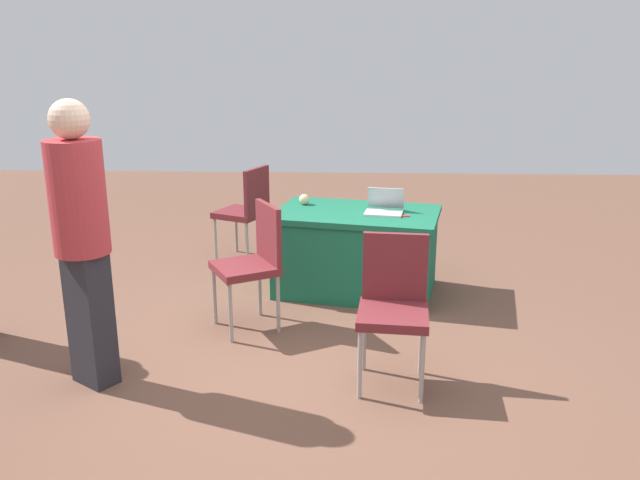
% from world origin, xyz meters
% --- Properties ---
extents(ground_plane, '(14.40, 14.40, 0.00)m').
position_xyz_m(ground_plane, '(0.00, 0.00, 0.00)').
color(ground_plane, brown).
extents(table_foreground, '(1.55, 1.16, 0.73)m').
position_xyz_m(table_foreground, '(-0.44, -1.45, 0.37)').
color(table_foreground, '#196647').
rests_on(table_foreground, ground).
extents(chair_near_front, '(0.48, 0.48, 0.97)m').
position_xyz_m(chair_near_front, '(-0.65, 0.21, 0.56)').
color(chair_near_front, '#9E9993').
rests_on(chair_near_front, ground).
extents(chair_tucked_left, '(0.58, 0.58, 0.97)m').
position_xyz_m(chair_tucked_left, '(0.66, -2.27, 0.56)').
color(chair_tucked_left, '#9E9993').
rests_on(chair_tucked_left, ground).
extents(chair_aisle, '(0.60, 0.60, 0.97)m').
position_xyz_m(chair_aisle, '(0.36, -0.61, 0.56)').
color(chair_aisle, '#9E9993').
rests_on(chair_aisle, ground).
extents(person_organiser, '(0.47, 0.47, 1.82)m').
position_xyz_m(person_organiser, '(1.28, 0.31, 1.03)').
color(person_organiser, '#26262D').
rests_on(person_organiser, ground).
extents(laptop_silver, '(0.36, 0.34, 0.21)m').
position_xyz_m(laptop_silver, '(-0.67, -1.40, 0.77)').
color(laptop_silver, silver).
rests_on(laptop_silver, table_foreground).
extents(yarn_ball, '(0.10, 0.10, 0.10)m').
position_xyz_m(yarn_ball, '(0.04, -1.69, 0.78)').
color(yarn_ball, beige).
rests_on(yarn_ball, table_foreground).
extents(scissors_red, '(0.18, 0.06, 0.01)m').
position_xyz_m(scissors_red, '(-0.79, -1.27, 0.74)').
color(scissors_red, red).
rests_on(scissors_red, table_foreground).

